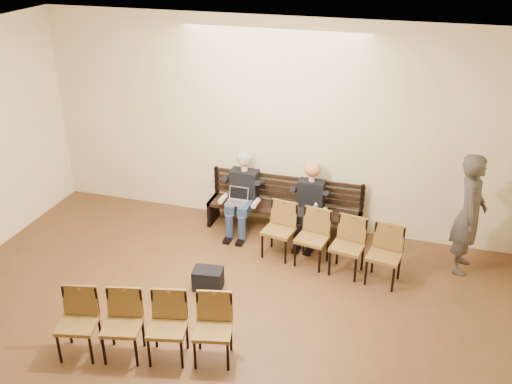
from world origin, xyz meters
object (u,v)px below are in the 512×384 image
chair_row_front (329,243)px  chair_row_back (145,328)px  seated_man (243,193)px  passerby (471,205)px  bench (283,219)px  seated_woman (309,206)px  bag (208,279)px  laptop (236,205)px  water_bottle (315,216)px

chair_row_front → chair_row_back: 3.10m
seated_man → chair_row_front: size_ratio=0.65×
passerby → chair_row_back: bearing=135.8°
bench → seated_woman: bearing=-14.7°
seated_woman → bag: (-1.08, -1.79, -0.46)m
seated_man → seated_woman: (1.14, 0.00, -0.07)m
bench → seated_man: 0.83m
seated_woman → laptop: bearing=-169.2°
seated_man → seated_woman: bearing=0.0°
bag → chair_row_front: chair_row_front is taller
seated_woman → chair_row_front: bearing=-58.3°
bench → seated_woman: 0.61m
laptop → bag: bearing=-96.0°
bench → laptop: 0.87m
water_bottle → chair_row_front: chair_row_front is taller
water_bottle → seated_woman: bearing=123.2°
water_bottle → chair_row_front: bearing=-58.9°
water_bottle → bag: 2.03m
seated_man → water_bottle: seated_man is taller
passerby → chair_row_front: passerby is taller
bench → chair_row_back: chair_row_back is taller
seated_man → bag: 1.87m
bag → laptop: bearing=93.5°
seated_man → chair_row_front: bearing=-25.6°
bag → seated_woman: bearing=58.9°
seated_man → water_bottle: 1.31m
bench → chair_row_front: size_ratio=1.23×
laptop → chair_row_front: size_ratio=0.16×
bag → bench: bearing=71.9°
seated_woman → bag: bearing=-121.1°
passerby → chair_row_back: size_ratio=1.03×
seated_man → passerby: bearing=-3.0°
bag → chair_row_back: bearing=-97.3°
chair_row_front → bench: bearing=145.7°
seated_man → bag: (0.06, -1.79, -0.53)m
bench → bag: 2.01m
water_bottle → bag: water_bottle is taller
seated_woman → bench: bearing=165.3°
bench → chair_row_front: 1.31m
bench → seated_woman: size_ratio=2.11×
seated_woman → water_bottle: (0.14, -0.22, -0.06)m
bench → water_bottle: (0.60, -0.34, 0.33)m
seated_man → chair_row_back: size_ratio=0.66×
seated_woman → chair_row_front: seated_woman is taller
seated_woman → passerby: 2.45m
bench → bag: size_ratio=6.22×
bench → laptop: (-0.72, -0.35, 0.35)m
bench → seated_man: seated_man is taller
laptop → water_bottle: size_ratio=1.59×
bench → passerby: passerby is taller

